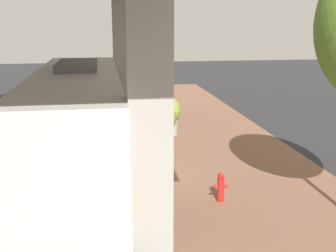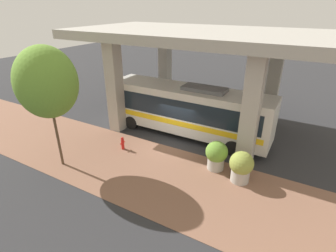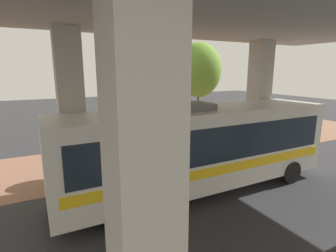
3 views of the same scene
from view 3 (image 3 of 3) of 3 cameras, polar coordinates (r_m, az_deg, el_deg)
The scene contains 8 objects.
ground_plane at distance 13.06m, azimuth 1.74°, elevation -9.88°, with size 80.00×80.00×0.00m, color #2D2D30.
sidewalk_strip at distance 15.59m, azimuth -3.66°, elevation -6.18°, with size 6.00×40.00×0.02m.
overpass at distance 8.93m, azimuth 15.33°, elevation 19.22°, with size 9.40×17.40×6.95m.
bus at distance 10.54m, azimuth 7.00°, elevation -3.97°, with size 2.71×11.39×3.65m.
fire_hydrant at distance 15.55m, azimuth 6.66°, elevation -4.62°, with size 0.40×0.19×0.87m.
planter_front at distance 12.60m, azimuth -21.78°, elevation -7.16°, with size 1.25×1.25×1.73m.
planter_middle at distance 12.38m, azimuth -14.56°, elevation -7.05°, with size 1.23×1.23×1.71m.
street_tree_near at distance 18.59m, azimuth 6.69°, elevation 11.99°, with size 3.11×3.11×6.77m.
Camera 3 is at (10.58, -5.92, 4.86)m, focal length 28.00 mm.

